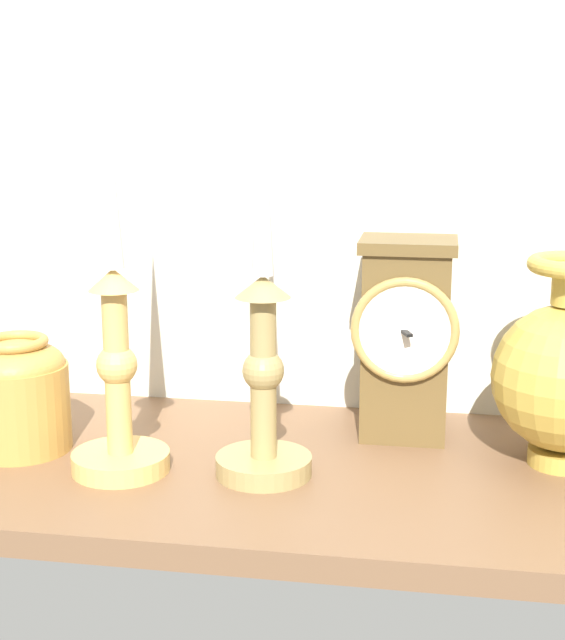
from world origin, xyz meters
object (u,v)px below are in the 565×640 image
(mantel_clock, at_px, (406,337))
(candlestick_tall_center, at_px, (263,359))
(brass_vase_jar, at_px, (18,392))
(candlestick_tall_left, at_px, (117,359))

(mantel_clock, height_order, candlestick_tall_center, candlestick_tall_center)
(candlestick_tall_center, bearing_deg, brass_vase_jar, 174.35)
(brass_vase_jar, bearing_deg, candlestick_tall_center, -5.65)
(mantel_clock, relative_size, candlestick_tall_center, 0.54)
(candlestick_tall_left, relative_size, brass_vase_jar, 3.18)
(brass_vase_jar, bearing_deg, mantel_clock, 15.00)
(candlestick_tall_left, height_order, candlestick_tall_center, candlestick_tall_center)
(mantel_clock, bearing_deg, candlestick_tall_left, -151.86)
(mantel_clock, distance_m, candlestick_tall_left, 0.29)
(candlestick_tall_left, bearing_deg, brass_vase_jar, 162.20)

